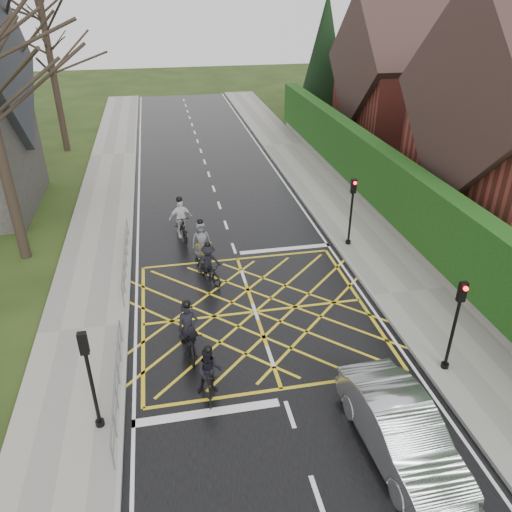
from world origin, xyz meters
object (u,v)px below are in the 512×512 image
object	(u,v)px
cyclist_rear	(189,336)
cyclist_back	(210,376)
cyclist_mid	(209,266)
cyclist_lead	(202,245)
cyclist_front	(181,223)
car	(401,431)

from	to	relation	value
cyclist_rear	cyclist_back	size ratio (longest dim) A/B	1.20
cyclist_mid	cyclist_lead	distance (m)	1.87
cyclist_mid	cyclist_back	bearing A→B (deg)	-120.21
cyclist_rear	cyclist_lead	xyz separation A→B (m)	(1.02, 6.16, 0.00)
cyclist_front	cyclist_lead	bearing A→B (deg)	-82.34
car	cyclist_front	bearing A→B (deg)	105.73
cyclist_rear	cyclist_lead	world-z (taller)	cyclist_rear
cyclist_back	cyclist_front	size ratio (longest dim) A/B	0.82
cyclist_back	cyclist_lead	xyz separation A→B (m)	(0.58, 8.12, 0.00)
cyclist_lead	car	bearing A→B (deg)	-78.53
cyclist_rear	cyclist_front	bearing A→B (deg)	83.33
cyclist_lead	cyclist_front	bearing A→B (deg)	100.55
cyclist_back	cyclist_mid	size ratio (longest dim) A/B	0.93
cyclist_back	car	bearing A→B (deg)	-27.75
cyclist_rear	cyclist_back	xyz separation A→B (m)	(0.44, -1.96, 0.00)
cyclist_rear	cyclist_lead	bearing A→B (deg)	75.94
cyclist_mid	cyclist_front	size ratio (longest dim) A/B	0.89
cyclist_rear	cyclist_front	size ratio (longest dim) A/B	0.98
cyclist_rear	cyclist_lead	size ratio (longest dim) A/B	1.05
cyclist_lead	cyclist_back	bearing A→B (deg)	-101.63
cyclist_lead	car	xyz separation A→B (m)	(3.85, -11.15, 0.12)
cyclist_rear	cyclist_front	distance (m)	8.39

